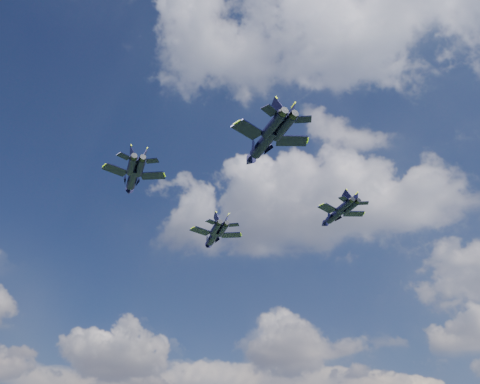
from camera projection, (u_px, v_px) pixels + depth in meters
name	position (u px, v px, depth m)	size (l,w,h in m)	color
jet_lead	(213.00, 237.00, 120.20)	(11.94, 14.58, 3.66)	black
jet_left	(132.00, 179.00, 96.26)	(11.29, 13.84, 3.47)	black
jet_right	(335.00, 215.00, 108.45)	(11.39, 12.47, 3.26)	black
jet_slot	(263.00, 144.00, 86.75)	(14.25, 15.59, 4.07)	black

